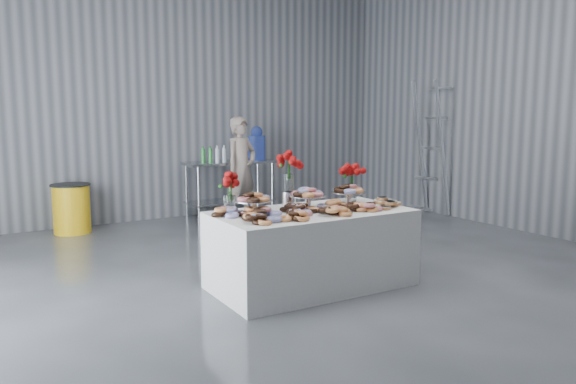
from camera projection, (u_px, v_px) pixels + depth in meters
name	position (u px, v px, depth m)	size (l,w,h in m)	color
ground	(331.00, 295.00, 5.24)	(9.00, 9.00, 0.00)	#34363B
room_walls	(304.00, 1.00, 4.78)	(8.04, 9.04, 4.02)	gray
display_table	(311.00, 249.00, 5.46)	(1.90, 1.00, 0.75)	white
prep_table	(230.00, 178.00, 9.10)	(1.50, 0.60, 0.90)	silver
donut_mounds	(315.00, 207.00, 5.36)	(1.80, 0.80, 0.09)	#E89D55
cake_stand_left	(254.00, 199.00, 5.24)	(0.36, 0.36, 0.17)	silver
cake_stand_mid	(308.00, 194.00, 5.54)	(0.36, 0.36, 0.17)	silver
cake_stand_right	(349.00, 191.00, 5.79)	(0.36, 0.36, 0.17)	silver
danish_pile	(382.00, 201.00, 5.65)	(0.48, 0.48, 0.11)	white
bouquet_left	(229.00, 183.00, 5.20)	(0.26, 0.26, 0.42)	white
bouquet_right	(352.00, 173.00, 5.97)	(0.26, 0.26, 0.42)	white
bouquet_center	(289.00, 169.00, 5.63)	(0.26, 0.26, 0.57)	silver
water_jug	(257.00, 145.00, 9.28)	(0.28, 0.28, 0.55)	#4563EB
drink_bottles	(214.00, 154.00, 8.79)	(0.54, 0.08, 0.27)	#268C33
person	(241.00, 169.00, 8.77)	(0.59, 0.39, 1.62)	#CC8C93
trash_barrel	(71.00, 208.00, 7.86)	(0.54, 0.54, 0.69)	yellow
stepladder	(431.00, 148.00, 9.10)	(0.24, 0.54, 2.20)	silver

